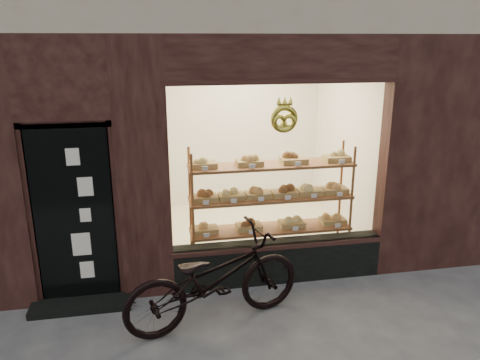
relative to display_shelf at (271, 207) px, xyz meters
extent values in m
cube|color=black|center=(0.00, -0.42, -0.60)|extent=(2.70, 0.25, 0.55)
cube|color=black|center=(-2.45, -0.49, 0.23)|extent=(0.90, 0.04, 2.15)
cube|color=black|center=(-2.45, -0.65, -0.83)|extent=(1.15, 0.35, 0.08)
torus|color=yellow|center=(0.00, -0.53, 1.28)|extent=(0.33, 0.07, 0.33)
cube|color=brown|center=(0.00, 0.00, -0.82)|extent=(2.20, 0.45, 0.04)
cube|color=brown|center=(0.00, 0.00, -0.32)|extent=(2.20, 0.45, 0.03)
cube|color=brown|center=(0.00, 0.00, 0.13)|extent=(2.20, 0.45, 0.04)
cube|color=brown|center=(0.00, 0.00, 0.58)|extent=(2.20, 0.45, 0.04)
cylinder|color=brown|center=(-1.07, -0.19, -0.02)|extent=(0.04, 0.04, 1.70)
cylinder|color=brown|center=(1.07, -0.19, -0.02)|extent=(0.04, 0.04, 1.70)
cylinder|color=brown|center=(-1.07, 0.20, -0.02)|extent=(0.04, 0.04, 1.70)
cylinder|color=brown|center=(1.07, 0.20, -0.02)|extent=(0.04, 0.04, 1.70)
cube|color=brown|center=(-0.90, 0.00, -0.27)|extent=(0.34, 0.24, 0.07)
sphere|color=#BB7442|center=(-0.90, 0.00, -0.18)|extent=(0.11, 0.11, 0.11)
cube|color=silver|center=(-0.90, -0.18, -0.27)|extent=(0.07, 0.01, 0.05)
cube|color=brown|center=(-0.30, 0.00, -0.27)|extent=(0.34, 0.24, 0.07)
sphere|color=#4A2619|center=(-0.30, 0.00, -0.18)|extent=(0.11, 0.11, 0.11)
cube|color=silver|center=(-0.30, -0.18, -0.27)|extent=(0.08, 0.01, 0.05)
cube|color=brown|center=(0.30, 0.00, -0.27)|extent=(0.34, 0.24, 0.07)
sphere|color=#E1C169|center=(0.30, 0.00, -0.18)|extent=(0.11, 0.11, 0.11)
cube|color=silver|center=(0.30, -0.18, -0.27)|extent=(0.07, 0.01, 0.05)
cube|color=brown|center=(0.90, 0.00, -0.27)|extent=(0.34, 0.24, 0.07)
sphere|color=#BB7442|center=(0.90, 0.00, -0.18)|extent=(0.11, 0.11, 0.11)
cube|color=silver|center=(0.90, -0.18, -0.27)|extent=(0.08, 0.01, 0.05)
cube|color=brown|center=(-0.90, 0.00, 0.18)|extent=(0.34, 0.24, 0.07)
sphere|color=#4A2619|center=(-0.90, 0.00, 0.27)|extent=(0.11, 0.11, 0.11)
cube|color=silver|center=(-0.90, -0.18, 0.18)|extent=(0.07, 0.01, 0.06)
cube|color=brown|center=(-0.54, 0.00, 0.18)|extent=(0.34, 0.24, 0.07)
sphere|color=#E1C169|center=(-0.54, 0.00, 0.27)|extent=(0.11, 0.11, 0.11)
cube|color=silver|center=(-0.54, -0.18, 0.18)|extent=(0.08, 0.01, 0.06)
cube|color=brown|center=(-0.18, 0.00, 0.18)|extent=(0.34, 0.24, 0.07)
sphere|color=#BB7442|center=(-0.18, 0.00, 0.27)|extent=(0.11, 0.11, 0.11)
cube|color=silver|center=(-0.18, -0.18, 0.18)|extent=(0.07, 0.01, 0.06)
cube|color=brown|center=(0.18, 0.00, 0.18)|extent=(0.34, 0.24, 0.07)
sphere|color=#4A2619|center=(0.18, 0.00, 0.27)|extent=(0.11, 0.11, 0.11)
cube|color=silver|center=(0.18, -0.18, 0.18)|extent=(0.07, 0.01, 0.06)
cube|color=brown|center=(0.54, 0.00, 0.18)|extent=(0.34, 0.24, 0.07)
sphere|color=#E1C169|center=(0.54, 0.00, 0.27)|extent=(0.11, 0.11, 0.11)
cube|color=silver|center=(0.54, -0.18, 0.18)|extent=(0.08, 0.01, 0.06)
cube|color=brown|center=(0.90, 0.00, 0.18)|extent=(0.34, 0.24, 0.07)
sphere|color=#BB7442|center=(0.90, 0.00, 0.27)|extent=(0.11, 0.11, 0.11)
cube|color=silver|center=(0.90, -0.18, 0.18)|extent=(0.08, 0.01, 0.06)
cube|color=brown|center=(-0.90, 0.00, 0.63)|extent=(0.34, 0.24, 0.07)
sphere|color=#E1C169|center=(-0.90, 0.00, 0.72)|extent=(0.11, 0.11, 0.11)
cube|color=silver|center=(-0.90, -0.18, 0.63)|extent=(0.07, 0.01, 0.06)
cube|color=brown|center=(-0.30, 0.00, 0.63)|extent=(0.34, 0.24, 0.07)
sphere|color=#BB7442|center=(-0.30, 0.00, 0.72)|extent=(0.11, 0.11, 0.11)
cube|color=silver|center=(-0.30, -0.18, 0.63)|extent=(0.08, 0.01, 0.06)
cube|color=brown|center=(0.30, 0.00, 0.63)|extent=(0.34, 0.24, 0.07)
sphere|color=#4A2619|center=(0.30, 0.00, 0.72)|extent=(0.11, 0.11, 0.11)
cube|color=silver|center=(0.30, -0.18, 0.63)|extent=(0.07, 0.01, 0.06)
cube|color=brown|center=(0.90, 0.00, 0.63)|extent=(0.34, 0.24, 0.07)
sphere|color=#E1C169|center=(0.90, 0.00, 0.72)|extent=(0.11, 0.11, 0.11)
cube|color=silver|center=(0.90, -0.18, 0.63)|extent=(0.08, 0.01, 0.06)
imported|color=black|center=(-0.94, -1.22, -0.34)|extent=(2.15, 1.20, 1.07)
camera|label=1|loc=(-1.51, -5.75, 2.18)|focal=35.00mm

